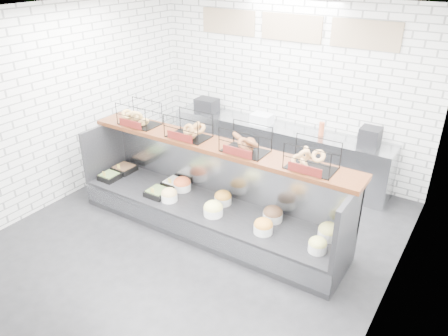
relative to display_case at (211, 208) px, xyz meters
The scene contains 5 objects.
ground 0.48m from the display_case, 92.52° to the right, with size 5.50×5.50×0.00m, color black.
room_shell 1.75m from the display_case, 93.41° to the left, with size 5.02×5.51×3.01m.
display_case is the anchor object (origin of this frame).
bagel_shelf 1.06m from the display_case, 95.76° to the left, with size 4.10×0.50×0.40m.
prep_counter 2.09m from the display_case, 90.46° to the left, with size 4.00×0.60×1.20m.
Camera 1 is at (3.05, -4.00, 3.62)m, focal length 35.00 mm.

